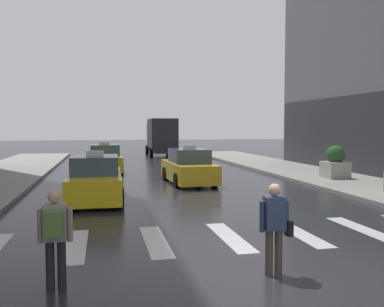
{
  "coord_description": "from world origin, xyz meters",
  "views": [
    {
      "loc": [
        -2.98,
        -6.57,
        2.65
      ],
      "look_at": [
        0.14,
        8.0,
        1.7
      ],
      "focal_mm": 39.3,
      "sensor_mm": 36.0,
      "label": 1
    }
  ],
  "objects_px": {
    "taxi_second": "(189,168)",
    "planter_mid_block": "(335,163)",
    "taxi_lead": "(95,181)",
    "pedestrian_with_backpack": "(55,232)",
    "box_truck": "(161,136)",
    "pedestrian_with_handbag": "(275,224)",
    "taxi_third": "(104,160)"
  },
  "relations": [
    {
      "from": "taxi_lead",
      "to": "planter_mid_block",
      "type": "relative_size",
      "value": 2.86
    },
    {
      "from": "box_truck",
      "to": "pedestrian_with_backpack",
      "type": "xyz_separation_m",
      "value": [
        -5.9,
        -30.5,
        -0.88
      ]
    },
    {
      "from": "taxi_second",
      "to": "taxi_third",
      "type": "xyz_separation_m",
      "value": [
        -3.85,
        5.83,
        0.0
      ]
    },
    {
      "from": "taxi_third",
      "to": "planter_mid_block",
      "type": "xyz_separation_m",
      "value": [
        11.04,
        -6.53,
        0.15
      ]
    },
    {
      "from": "planter_mid_block",
      "to": "pedestrian_with_backpack",
      "type": "bearing_deg",
      "value": -135.68
    },
    {
      "from": "box_truck",
      "to": "pedestrian_with_handbag",
      "type": "xyz_separation_m",
      "value": [
        -2.17,
        -30.55,
        -0.92
      ]
    },
    {
      "from": "taxi_third",
      "to": "pedestrian_with_handbag",
      "type": "relative_size",
      "value": 2.8
    },
    {
      "from": "taxi_second",
      "to": "box_truck",
      "type": "distance_m",
      "value": 18.25
    },
    {
      "from": "taxi_lead",
      "to": "pedestrian_with_handbag",
      "type": "distance_m",
      "value": 9.07
    },
    {
      "from": "taxi_second",
      "to": "pedestrian_with_backpack",
      "type": "height_order",
      "value": "taxi_second"
    },
    {
      "from": "taxi_lead",
      "to": "pedestrian_with_handbag",
      "type": "height_order",
      "value": "taxi_lead"
    },
    {
      "from": "taxi_third",
      "to": "planter_mid_block",
      "type": "distance_m",
      "value": 12.83
    },
    {
      "from": "taxi_third",
      "to": "taxi_lead",
      "type": "bearing_deg",
      "value": -92.16
    },
    {
      "from": "taxi_lead",
      "to": "pedestrian_with_backpack",
      "type": "bearing_deg",
      "value": -93.38
    },
    {
      "from": "box_truck",
      "to": "pedestrian_with_backpack",
      "type": "height_order",
      "value": "box_truck"
    },
    {
      "from": "taxi_second",
      "to": "planter_mid_block",
      "type": "distance_m",
      "value": 7.22
    },
    {
      "from": "pedestrian_with_backpack",
      "to": "taxi_second",
      "type": "bearing_deg",
      "value": 69.05
    },
    {
      "from": "box_truck",
      "to": "pedestrian_with_handbag",
      "type": "bearing_deg",
      "value": -94.05
    },
    {
      "from": "taxi_second",
      "to": "box_truck",
      "type": "height_order",
      "value": "box_truck"
    },
    {
      "from": "taxi_second",
      "to": "box_truck",
      "type": "relative_size",
      "value": 0.61
    },
    {
      "from": "pedestrian_with_handbag",
      "to": "planter_mid_block",
      "type": "height_order",
      "value": "planter_mid_block"
    },
    {
      "from": "taxi_third",
      "to": "taxi_second",
      "type": "bearing_deg",
      "value": -56.53
    },
    {
      "from": "box_truck",
      "to": "pedestrian_with_handbag",
      "type": "distance_m",
      "value": 30.64
    },
    {
      "from": "pedestrian_with_handbag",
      "to": "taxi_lead",
      "type": "bearing_deg",
      "value": 110.96
    },
    {
      "from": "pedestrian_with_backpack",
      "to": "box_truck",
      "type": "bearing_deg",
      "value": 79.05
    },
    {
      "from": "taxi_second",
      "to": "planter_mid_block",
      "type": "bearing_deg",
      "value": -5.58
    },
    {
      "from": "taxi_second",
      "to": "taxi_third",
      "type": "distance_m",
      "value": 6.99
    },
    {
      "from": "taxi_lead",
      "to": "pedestrian_with_backpack",
      "type": "relative_size",
      "value": 2.77
    },
    {
      "from": "taxi_lead",
      "to": "pedestrian_with_handbag",
      "type": "relative_size",
      "value": 2.77
    },
    {
      "from": "box_truck",
      "to": "planter_mid_block",
      "type": "xyz_separation_m",
      "value": [
        6.0,
        -18.88,
        -0.98
      ]
    },
    {
      "from": "pedestrian_with_backpack",
      "to": "pedestrian_with_handbag",
      "type": "xyz_separation_m",
      "value": [
        3.74,
        -0.04,
        -0.04
      ]
    },
    {
      "from": "taxi_second",
      "to": "taxi_third",
      "type": "relative_size",
      "value": 1.0
    }
  ]
}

